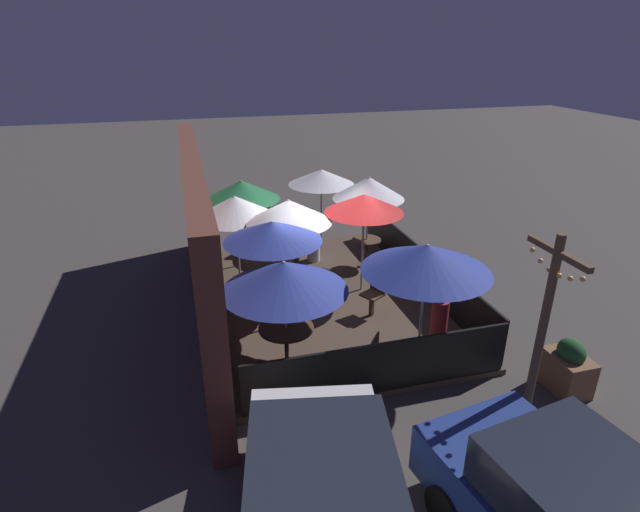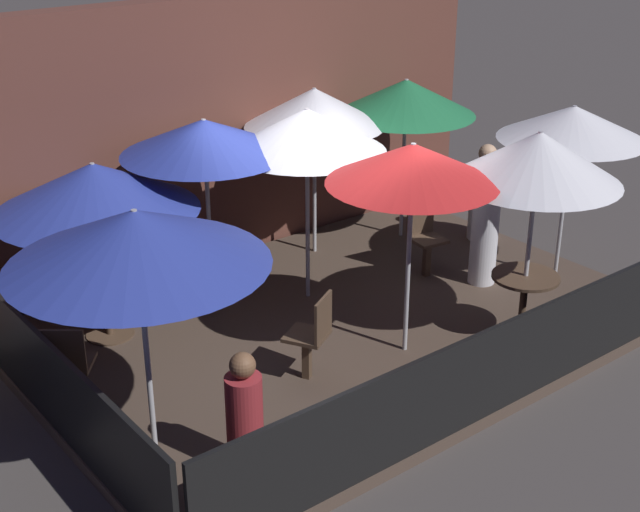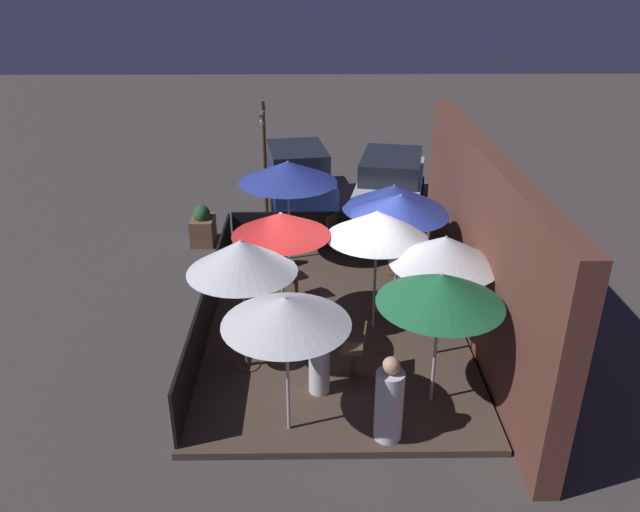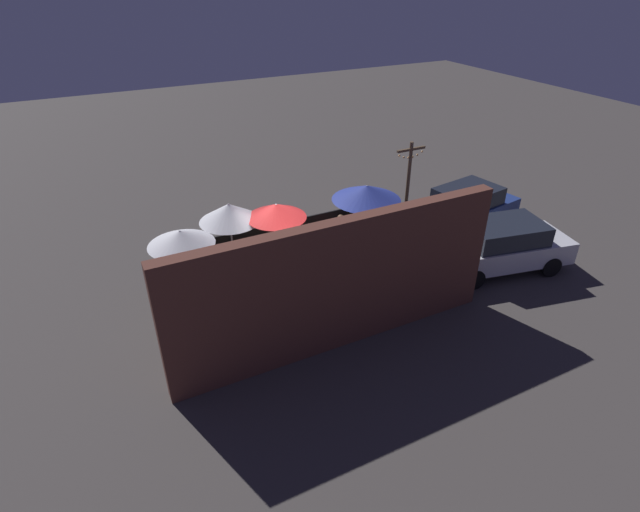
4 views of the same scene
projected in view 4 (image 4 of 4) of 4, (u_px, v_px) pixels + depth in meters
ground_plane at (296, 290)px, 14.85m from camera, size 60.00×60.00×0.00m
patio_deck at (296, 288)px, 14.82m from camera, size 6.97×4.81×0.12m
building_wall at (340, 286)px, 11.94m from camera, size 8.57×0.36×3.50m
fence_front at (266, 239)px, 16.37m from camera, size 6.77×0.05×0.95m
fence_side_left at (394, 247)px, 15.89m from camera, size 0.05×4.61×0.95m
patio_umbrella_0 at (229, 213)px, 14.37m from camera, size 1.77×1.77×2.35m
patio_umbrella_1 at (388, 238)px, 13.75m from camera, size 2.19×2.19×2.02m
patio_umbrella_2 at (276, 211)px, 14.40m from camera, size 1.76×1.76×2.33m
patio_umbrella_3 at (367, 193)px, 15.57m from camera, size 2.19×2.19×2.34m
patio_umbrella_4 at (181, 238)px, 13.21m from camera, size 1.79×1.79×2.22m
patio_umbrella_5 at (302, 236)px, 13.12m from camera, size 1.83×1.83×2.34m
patio_umbrella_6 at (286, 266)px, 12.03m from camera, size 1.81×1.81×2.25m
patio_umbrella_7 at (346, 237)px, 13.12m from camera, size 1.90×1.90×2.27m
patio_umbrella_8 at (230, 273)px, 11.76m from camera, size 1.89×1.89×2.23m
dining_table_0 at (234, 257)px, 15.14m from camera, size 0.74×0.74×0.74m
dining_table_1 at (385, 273)px, 14.33m from camera, size 0.98×0.98×0.75m
patio_chair_0 at (245, 292)px, 13.63m from camera, size 0.46×0.46×0.95m
patio_chair_1 at (390, 250)px, 15.65m from camera, size 0.56×0.56×0.95m
patio_chair_2 at (315, 252)px, 15.55m from camera, size 0.55×0.55×0.95m
patron_0 at (340, 232)px, 16.69m from camera, size 0.45×0.45×1.15m
patron_1 at (194, 311)px, 12.74m from camera, size 0.51×0.51×1.37m
patron_2 at (224, 282)px, 13.92m from camera, size 0.45×0.45×1.31m
planter_box at (361, 210)px, 18.62m from camera, size 0.79×0.55×0.99m
light_post at (408, 183)px, 17.06m from camera, size 1.10×0.12×3.35m
parked_car_0 at (466, 208)px, 17.81m from camera, size 4.19×2.29×1.62m
parked_car_1 at (501, 245)px, 15.48m from camera, size 4.53×2.51×1.62m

